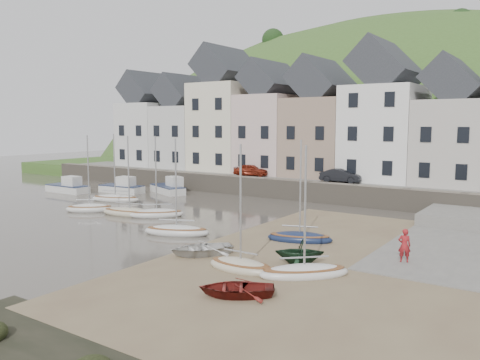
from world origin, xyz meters
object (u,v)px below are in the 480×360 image
Objects in this scene: rowboat_white at (202,248)px; sailboat_0 at (115,198)px; car_left at (251,170)px; person_red at (404,245)px; rowboat_green at (300,251)px; car_right at (341,176)px; rowboat_red at (236,288)px.

sailboat_0 is at bearing -172.89° from rowboat_white.
person_red is at bearing -149.45° from car_left.
person_red is 0.47× the size of car_left.
rowboat_white is at bearing -103.73° from rowboat_green.
car_right is (-1.44, 22.34, 1.82)m from rowboat_white.
sailboat_0 is 1.67× the size of car_right.
sailboat_0 reaches higher than rowboat_red.
rowboat_white is 1.08× the size of rowboat_red.
rowboat_green is at bearing 146.99° from rowboat_red.
sailboat_0 is at bearing 133.20° from car_left.
rowboat_white is at bearing 175.17° from car_right.
car_left reaches higher than rowboat_green.
car_left is 0.96× the size of car_right.
rowboat_green reaches higher than rowboat_white.
sailboat_0 reaches higher than car_left.
sailboat_0 is at bearing -33.80° from person_red.
car_left is (6.63, 12.40, 1.95)m from sailboat_0.
person_red reaches higher than rowboat_green.
person_red is 0.45× the size of car_right.
sailboat_0 reaches higher than person_red.
rowboat_green is at bearing -160.56° from car_left.
person_red is 27.36m from car_left.
rowboat_red is (-0.02, -5.55, -0.32)m from rowboat_green.
rowboat_red is at bearing -166.91° from car_left.
car_right reaches higher than rowboat_red.
car_right is at bearing 167.77° from rowboat_green.
person_red is at bearing 61.65° from rowboat_white.
rowboat_white is at bearing -29.02° from sailboat_0.
car_left is at bearing 81.47° from car_right.
rowboat_white is 6.53m from rowboat_red.
car_left is at bearing -63.30° from person_red.
person_red is (9.42, 4.49, 0.57)m from rowboat_white.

